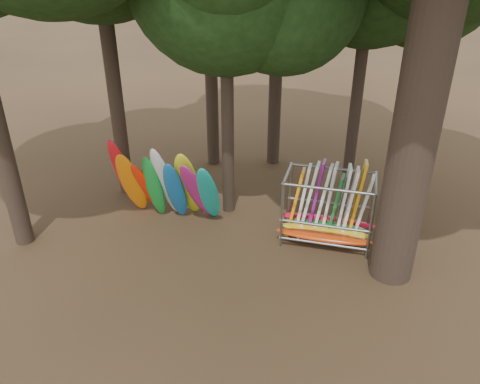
# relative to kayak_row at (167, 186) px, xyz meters

# --- Properties ---
(ground) EXTENTS (120.00, 120.00, 0.00)m
(ground) POSITION_rel_kayak_row_xyz_m (2.84, -1.33, -1.37)
(ground) COLOR #47331E
(ground) RESTS_ON ground
(lake) EXTENTS (160.00, 160.00, 0.00)m
(lake) POSITION_rel_kayak_row_xyz_m (2.84, 58.67, -1.37)
(lake) COLOR gray
(lake) RESTS_ON ground
(kayak_row) EXTENTS (3.93, 2.15, 3.19)m
(kayak_row) POSITION_rel_kayak_row_xyz_m (0.00, 0.00, 0.00)
(kayak_row) COLOR red
(kayak_row) RESTS_ON ground
(storage_rack) EXTENTS (3.16, 1.58, 2.73)m
(storage_rack) POSITION_rel_kayak_row_xyz_m (5.36, 0.28, -0.32)
(storage_rack) COLOR slate
(storage_rack) RESTS_ON ground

